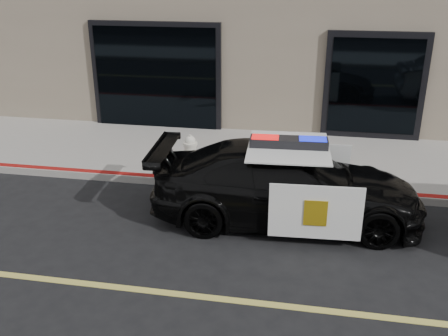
# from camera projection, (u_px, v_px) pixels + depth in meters

# --- Properties ---
(ground) EXTENTS (120.00, 120.00, 0.00)m
(ground) POSITION_uv_depth(u_px,v_px,m) (80.00, 283.00, 7.04)
(ground) COLOR black
(ground) RESTS_ON ground
(sidewalk_n) EXTENTS (60.00, 3.50, 0.15)m
(sidewalk_n) POSITION_uv_depth(u_px,v_px,m) (178.00, 152.00, 11.79)
(sidewalk_n) COLOR gray
(sidewalk_n) RESTS_ON ground
(police_car) EXTENTS (2.42, 4.84, 1.52)m
(police_car) POSITION_uv_depth(u_px,v_px,m) (287.00, 184.00, 8.56)
(police_car) COLOR black
(police_car) RESTS_ON ground
(fire_hydrant) EXTENTS (0.35, 0.49, 0.77)m
(fire_hydrant) POSITION_uv_depth(u_px,v_px,m) (190.00, 154.00, 10.41)
(fire_hydrant) COLOR white
(fire_hydrant) RESTS_ON sidewalk_n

